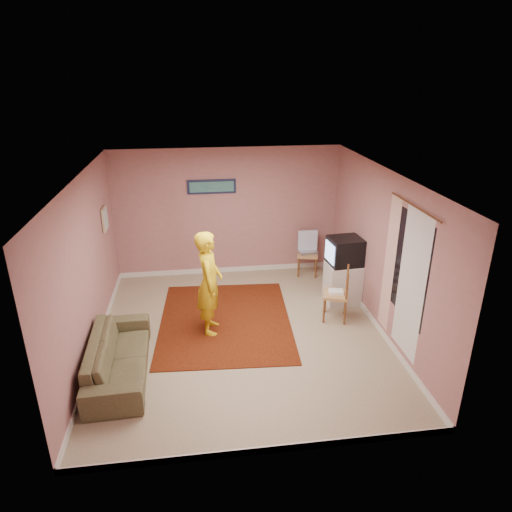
{
  "coord_description": "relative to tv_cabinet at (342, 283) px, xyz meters",
  "views": [
    {
      "loc": [
        -0.63,
        -6.31,
        3.98
      ],
      "look_at": [
        0.32,
        0.6,
        1.11
      ],
      "focal_mm": 32.0,
      "sensor_mm": 36.0,
      "label": 1
    }
  ],
  "objects": [
    {
      "name": "game_console",
      "position": [
        -0.31,
        -0.6,
        0.13
      ],
      "size": [
        0.26,
        0.21,
        0.05
      ],
      "primitive_type": "cube",
      "rotation": [
        0.0,
        0.0,
        -0.17
      ],
      "color": "white",
      "rests_on": "chair_b"
    },
    {
      "name": "wall_back",
      "position": [
        -1.95,
        1.6,
        0.93
      ],
      "size": [
        4.5,
        0.02,
        2.6
      ],
      "primitive_type": "cube",
      "color": "#A66D72",
      "rests_on": "ground"
    },
    {
      "name": "baseboard_front",
      "position": [
        -1.95,
        -3.39,
        -0.32
      ],
      "size": [
        4.5,
        0.02,
        0.1
      ],
      "primitive_type": "cube",
      "color": "silver",
      "rests_on": "ground"
    },
    {
      "name": "tv_cabinet",
      "position": [
        0.0,
        0.0,
        0.0
      ],
      "size": [
        0.59,
        0.53,
        0.75
      ],
      "primitive_type": "cube",
      "color": "silver",
      "rests_on": "ground"
    },
    {
      "name": "person",
      "position": [
        -2.43,
        -0.7,
        0.48
      ],
      "size": [
        0.46,
        0.66,
        1.71
      ],
      "primitive_type": "imported",
      "rotation": [
        0.0,
        0.0,
        1.48
      ],
      "color": "gold",
      "rests_on": "ground"
    },
    {
      "name": "blue_throw",
      "position": [
        -0.35,
        1.3,
        0.36
      ],
      "size": [
        0.4,
        0.05,
        0.42
      ],
      "primitive_type": "cube",
      "color": "#92B1F0",
      "rests_on": "chair_a"
    },
    {
      "name": "chair_a",
      "position": [
        -0.35,
        1.25,
        0.18
      ],
      "size": [
        0.5,
        0.48,
        0.5
      ],
      "rotation": [
        0.0,
        0.0,
        -0.26
      ],
      "color": "tan",
      "rests_on": "ground"
    },
    {
      "name": "ground",
      "position": [
        -1.95,
        -0.9,
        -0.37
      ],
      "size": [
        5.0,
        5.0,
        0.0
      ],
      "primitive_type": "plane",
      "color": "tan",
      "rests_on": "ground"
    },
    {
      "name": "picture_left",
      "position": [
        -4.17,
        0.7,
        1.18
      ],
      "size": [
        0.04,
        0.38,
        0.42
      ],
      "color": "tan",
      "rests_on": "wall_left"
    },
    {
      "name": "sofa",
      "position": [
        -3.75,
        -1.67,
        -0.09
      ],
      "size": [
        0.83,
        1.97,
        0.57
      ],
      "primitive_type": "imported",
      "rotation": [
        0.0,
        0.0,
        1.61
      ],
      "color": "brown",
      "rests_on": "ground"
    },
    {
      "name": "baseboard_left",
      "position": [
        -4.19,
        -0.9,
        -0.32
      ],
      "size": [
        0.02,
        5.0,
        0.1
      ],
      "primitive_type": "cube",
      "color": "silver",
      "rests_on": "ground"
    },
    {
      "name": "crt_tv",
      "position": [
        -0.01,
        -0.0,
        0.62
      ],
      "size": [
        0.61,
        0.56,
        0.49
      ],
      "rotation": [
        0.0,
        0.0,
        0.09
      ],
      "color": "black",
      "rests_on": "tv_cabinet"
    },
    {
      "name": "wall_front",
      "position": [
        -1.95,
        -3.4,
        0.93
      ],
      "size": [
        4.5,
        0.02,
        2.6
      ],
      "primitive_type": "cube",
      "color": "#A66D72",
      "rests_on": "ground"
    },
    {
      "name": "dvd_player",
      "position": [
        -0.35,
        1.25,
        0.12
      ],
      "size": [
        0.39,
        0.3,
        0.06
      ],
      "primitive_type": "cube",
      "rotation": [
        0.0,
        0.0,
        0.08
      ],
      "color": "#B5B5BA",
      "rests_on": "chair_a"
    },
    {
      "name": "wall_right",
      "position": [
        0.3,
        -0.9,
        0.93
      ],
      "size": [
        0.02,
        5.0,
        2.6
      ],
      "primitive_type": "cube",
      "color": "#A66D72",
      "rests_on": "ground"
    },
    {
      "name": "area_rug",
      "position": [
        -2.18,
        -0.44,
        -0.37
      ],
      "size": [
        2.34,
        2.85,
        0.01
      ],
      "primitive_type": "cube",
      "rotation": [
        0.0,
        0.0,
        -0.06
      ],
      "color": "black",
      "rests_on": "ground"
    },
    {
      "name": "curtain_floral",
      "position": [
        0.26,
        -1.25,
        0.88
      ],
      "size": [
        0.01,
        0.35,
        2.1
      ],
      "primitive_type": "cube",
      "color": "#EEE4CB",
      "rests_on": "wall_right"
    },
    {
      "name": "curtain_sheer",
      "position": [
        0.28,
        -1.95,
        0.88
      ],
      "size": [
        0.01,
        0.75,
        2.1
      ],
      "primitive_type": "cube",
      "color": "silver",
      "rests_on": "wall_right"
    },
    {
      "name": "curtain_rod",
      "position": [
        0.25,
        -1.8,
        1.95
      ],
      "size": [
        0.02,
        1.4,
        0.02
      ],
      "primitive_type": "cylinder",
      "rotation": [
        1.57,
        0.0,
        0.0
      ],
      "color": "brown",
      "rests_on": "wall_right"
    },
    {
      "name": "wall_left",
      "position": [
        -4.2,
        -0.9,
        0.93
      ],
      "size": [
        0.02,
        5.0,
        2.6
      ],
      "primitive_type": "cube",
      "color": "#A66D72",
      "rests_on": "ground"
    },
    {
      "name": "baseboard_back",
      "position": [
        -1.95,
        1.59,
        -0.32
      ],
      "size": [
        4.5,
        0.02,
        0.1
      ],
      "primitive_type": "cube",
      "color": "silver",
      "rests_on": "ground"
    },
    {
      "name": "window",
      "position": [
        0.29,
        -1.8,
        1.08
      ],
      "size": [
        0.01,
        1.1,
        1.5
      ],
      "primitive_type": "cube",
      "color": "black",
      "rests_on": "wall_right"
    },
    {
      "name": "picture_back",
      "position": [
        -2.25,
        1.57,
        1.48
      ],
      "size": [
        0.95,
        0.04,
        0.28
      ],
      "color": "#141A38",
      "rests_on": "wall_back"
    },
    {
      "name": "ceiling",
      "position": [
        -1.95,
        -0.9,
        2.23
      ],
      "size": [
        4.5,
        5.0,
        0.02
      ],
      "primitive_type": "cube",
      "color": "white",
      "rests_on": "wall_back"
    },
    {
      "name": "chair_b",
      "position": [
        -0.31,
        -0.6,
        0.2
      ],
      "size": [
        0.52,
        0.54,
        0.51
      ],
      "rotation": [
        0.0,
        0.0,
        -1.9
      ],
      "color": "tan",
      "rests_on": "ground"
    },
    {
      "name": "baseboard_right",
      "position": [
        0.29,
        -0.9,
        -0.32
      ],
      "size": [
        0.02,
        5.0,
        0.1
      ],
      "primitive_type": "cube",
      "color": "silver",
      "rests_on": "ground"
    }
  ]
}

